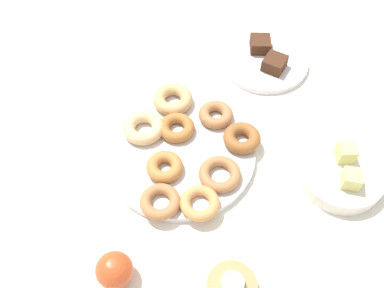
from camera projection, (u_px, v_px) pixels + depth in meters
name	position (u px, v px, depth m)	size (l,w,h in m)	color
ground_plane	(179.00, 154.00, 0.94)	(2.40, 2.40, 0.00)	white
donut_plate	(179.00, 152.00, 0.93)	(0.34, 0.34, 0.02)	silver
donut_0	(220.00, 174.00, 0.88)	(0.09, 0.09, 0.02)	#B27547
donut_1	(177.00, 128.00, 0.95)	(0.08, 0.08, 0.03)	#AD6B33
donut_2	(242.00, 138.00, 0.93)	(0.08, 0.08, 0.03)	#995B2D
donut_3	(216.00, 115.00, 0.97)	(0.08, 0.08, 0.03)	#B27547
donut_4	(143.00, 128.00, 0.95)	(0.09, 0.09, 0.03)	#EABC84
donut_5	(161.00, 202.00, 0.84)	(0.08, 0.08, 0.02)	#B27547
donut_6	(165.00, 167.00, 0.88)	(0.08, 0.08, 0.03)	#BC7A3D
donut_7	(173.00, 99.00, 1.00)	(0.10, 0.10, 0.03)	tan
donut_8	(200.00, 203.00, 0.84)	(0.08, 0.08, 0.02)	tan
cake_plate	(264.00, 61.00, 1.11)	(0.24, 0.24, 0.02)	silver
brownie_near	(260.00, 44.00, 1.11)	(0.06, 0.05, 0.03)	#472819
brownie_far	(275.00, 63.00, 1.07)	(0.06, 0.05, 0.03)	#472819
candle_holder	(232.00, 287.00, 0.75)	(0.09, 0.09, 0.03)	tan
tealight	(233.00, 283.00, 0.73)	(0.04, 0.04, 0.01)	silver
fruit_bowl	(340.00, 174.00, 0.89)	(0.18, 0.18, 0.04)	silver
melon_chunk_left	(346.00, 153.00, 0.88)	(0.04, 0.04, 0.04)	#DBD67A
melon_chunk_right	(352.00, 179.00, 0.84)	(0.04, 0.04, 0.04)	#DBD67A
apple	(114.00, 270.00, 0.75)	(0.07, 0.07, 0.07)	#CC4C23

